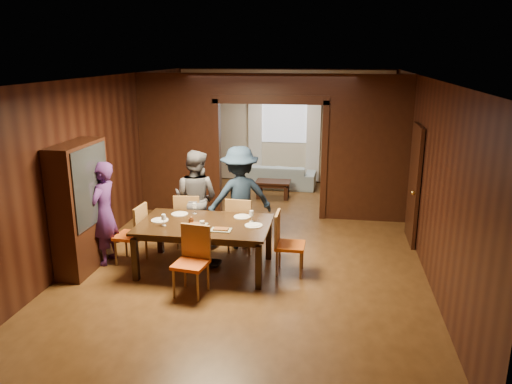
% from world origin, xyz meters
% --- Properties ---
extents(floor, '(9.00, 9.00, 0.00)m').
position_xyz_m(floor, '(0.00, 0.00, 0.00)').
color(floor, '#4D3015').
rests_on(floor, ground).
extents(ceiling, '(5.50, 9.00, 0.02)m').
position_xyz_m(ceiling, '(0.00, 0.00, 2.90)').
color(ceiling, silver).
rests_on(ceiling, room_walls).
extents(room_walls, '(5.52, 9.01, 2.90)m').
position_xyz_m(room_walls, '(0.00, 1.89, 1.51)').
color(room_walls, black).
rests_on(room_walls, floor).
extents(person_purple, '(0.44, 0.64, 1.67)m').
position_xyz_m(person_purple, '(-2.29, -1.25, 0.83)').
color(person_purple, '#472263').
rests_on(person_purple, floor).
extents(person_grey, '(0.95, 0.82, 1.70)m').
position_xyz_m(person_grey, '(-1.05, -0.29, 0.85)').
color(person_grey, '#4D4C52').
rests_on(person_grey, floor).
extents(person_navy, '(1.32, 1.08, 1.78)m').
position_xyz_m(person_navy, '(-0.29, -0.21, 0.89)').
color(person_navy, '#17263B').
rests_on(person_navy, floor).
extents(sofa, '(2.01, 0.84, 0.58)m').
position_xyz_m(sofa, '(-0.14, 3.85, 0.29)').
color(sofa, '#98B4C7').
rests_on(sofa, floor).
extents(serving_bowl, '(0.28, 0.28, 0.07)m').
position_xyz_m(serving_bowl, '(-0.55, -1.13, 0.79)').
color(serving_bowl, black).
rests_on(serving_bowl, dining_table).
extents(dining_table, '(2.02, 1.25, 0.76)m').
position_xyz_m(dining_table, '(-0.64, -1.26, 0.38)').
color(dining_table, black).
rests_on(dining_table, floor).
extents(coffee_table, '(0.80, 0.50, 0.40)m').
position_xyz_m(coffee_table, '(-0.09, 2.89, 0.20)').
color(coffee_table, black).
rests_on(coffee_table, floor).
extents(chair_left, '(0.47, 0.47, 0.97)m').
position_xyz_m(chair_left, '(-1.90, -1.18, 0.48)').
color(chair_left, '#DA5314').
rests_on(chair_left, floor).
extents(chair_right, '(0.44, 0.44, 0.97)m').
position_xyz_m(chair_right, '(0.68, -1.20, 0.48)').
color(chair_right, '#CD5513').
rests_on(chair_right, floor).
extents(chair_far_l, '(0.49, 0.49, 0.97)m').
position_xyz_m(chair_far_l, '(-1.16, -0.35, 0.48)').
color(chair_far_l, '#C16012').
rests_on(chair_far_l, floor).
extents(chair_far_r, '(0.47, 0.47, 0.97)m').
position_xyz_m(chair_far_r, '(-0.22, -0.43, 0.48)').
color(chair_far_r, '#D34B13').
rests_on(chair_far_r, floor).
extents(chair_near, '(0.50, 0.50, 0.97)m').
position_xyz_m(chair_near, '(-0.63, -2.11, 0.48)').
color(chair_near, '#D14F13').
rests_on(chair_near, floor).
extents(hutch, '(0.40, 1.20, 2.00)m').
position_xyz_m(hutch, '(-2.53, -1.50, 1.00)').
color(hutch, black).
rests_on(hutch, floor).
extents(door_right, '(0.06, 0.90, 2.10)m').
position_xyz_m(door_right, '(2.70, 0.50, 1.05)').
color(door_right, black).
rests_on(door_right, floor).
extents(window_far, '(1.20, 0.03, 1.30)m').
position_xyz_m(window_far, '(0.00, 4.44, 1.70)').
color(window_far, silver).
rests_on(window_far, back_wall).
extents(curtain_left, '(0.35, 0.06, 2.40)m').
position_xyz_m(curtain_left, '(-0.75, 4.40, 1.25)').
color(curtain_left, white).
rests_on(curtain_left, back_wall).
extents(curtain_right, '(0.35, 0.06, 2.40)m').
position_xyz_m(curtain_right, '(0.75, 4.40, 1.25)').
color(curtain_right, white).
rests_on(curtain_right, back_wall).
extents(plate_left, '(0.27, 0.27, 0.01)m').
position_xyz_m(plate_left, '(-1.37, -1.24, 0.77)').
color(plate_left, silver).
rests_on(plate_left, dining_table).
extents(plate_far_l, '(0.27, 0.27, 0.01)m').
position_xyz_m(plate_far_l, '(-1.15, -0.90, 0.77)').
color(plate_far_l, silver).
rests_on(plate_far_l, dining_table).
extents(plate_far_r, '(0.27, 0.27, 0.01)m').
position_xyz_m(plate_far_r, '(-0.12, -0.87, 0.77)').
color(plate_far_r, silver).
rests_on(plate_far_r, dining_table).
extents(plate_right, '(0.27, 0.27, 0.01)m').
position_xyz_m(plate_right, '(0.12, -1.26, 0.77)').
color(plate_right, silver).
rests_on(plate_right, dining_table).
extents(plate_near, '(0.27, 0.27, 0.01)m').
position_xyz_m(plate_near, '(-0.63, -1.60, 0.77)').
color(plate_near, white).
rests_on(plate_near, dining_table).
extents(platter_a, '(0.30, 0.20, 0.04)m').
position_xyz_m(platter_a, '(-0.73, -1.38, 0.78)').
color(platter_a, gray).
rests_on(platter_a, dining_table).
extents(platter_b, '(0.30, 0.20, 0.04)m').
position_xyz_m(platter_b, '(-0.32, -1.54, 0.78)').
color(platter_b, gray).
rests_on(platter_b, dining_table).
extents(wineglass_left, '(0.08, 0.08, 0.18)m').
position_xyz_m(wineglass_left, '(-1.22, -1.46, 0.85)').
color(wineglass_left, white).
rests_on(wineglass_left, dining_table).
extents(wineglass_far, '(0.08, 0.08, 0.18)m').
position_xyz_m(wineglass_far, '(-0.92, -0.83, 0.85)').
color(wineglass_far, silver).
rests_on(wineglass_far, dining_table).
extents(wineglass_right, '(0.08, 0.08, 0.18)m').
position_xyz_m(wineglass_right, '(0.06, -1.08, 0.85)').
color(wineglass_right, silver).
rests_on(wineglass_right, dining_table).
extents(tumbler, '(0.07, 0.07, 0.14)m').
position_xyz_m(tumbler, '(-0.60, -1.55, 0.83)').
color(tumbler, white).
rests_on(tumbler, dining_table).
extents(condiment_jar, '(0.08, 0.08, 0.11)m').
position_xyz_m(condiment_jar, '(-0.84, -1.32, 0.82)').
color(condiment_jar, '#472310').
rests_on(condiment_jar, dining_table).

